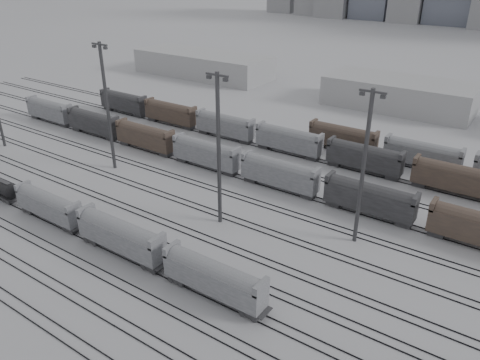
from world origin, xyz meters
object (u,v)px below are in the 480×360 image
Objects in this scene: hopper_car_a at (48,204)px; hopper_car_c at (214,277)px; hopper_car_b at (121,235)px; light_mast_c at (219,147)px.

hopper_car_c reaches higher than hopper_car_a.
hopper_car_b is 19.05m from light_mast_c.
hopper_car_c is 0.59× the size of light_mast_c.
light_mast_c is at bearing 68.52° from hopper_car_b.
light_mast_c reaches higher than hopper_car_a.
hopper_car_b is at bearing -111.48° from light_mast_c.
hopper_car_b reaches higher than hopper_car_c.
hopper_car_c is at bearing 0.00° from hopper_car_b.
hopper_car_a is 0.95× the size of hopper_car_c.
light_mast_c reaches higher than hopper_car_b.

